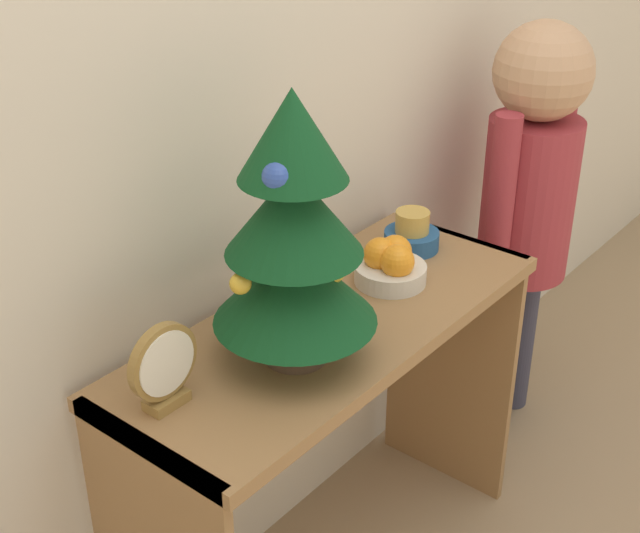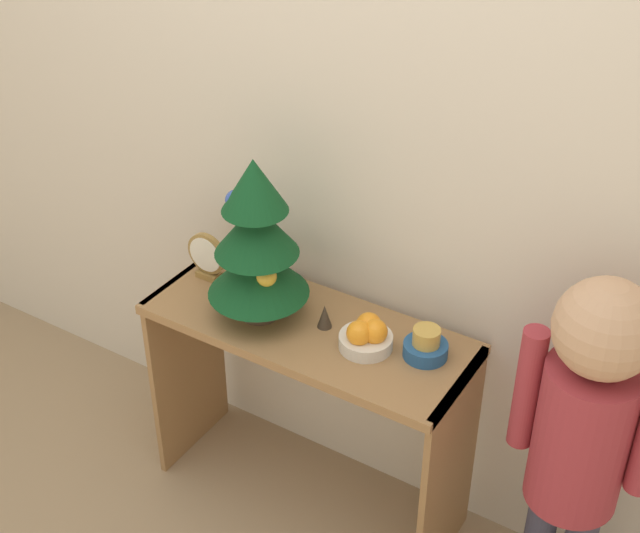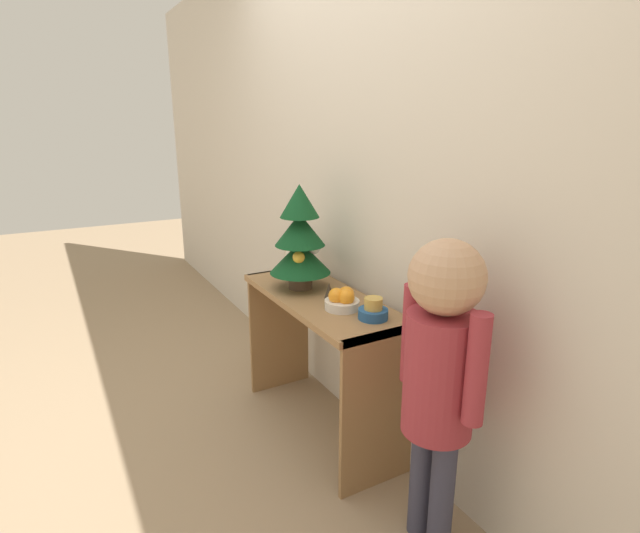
% 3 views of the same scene
% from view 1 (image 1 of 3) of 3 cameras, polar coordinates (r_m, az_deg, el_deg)
% --- Properties ---
extents(back_wall, '(7.00, 0.05, 2.50)m').
position_cam_1_polar(back_wall, '(1.70, -5.63, 15.34)').
color(back_wall, beige).
rests_on(back_wall, ground_plane).
extents(console_table, '(0.98, 0.39, 0.70)m').
position_cam_1_polar(console_table, '(1.85, 0.78, -7.94)').
color(console_table, olive).
rests_on(console_table, ground_plane).
extents(mini_tree, '(0.30, 0.30, 0.51)m').
position_cam_1_polar(mini_tree, '(1.52, -1.69, 2.00)').
color(mini_tree, '#4C3828').
rests_on(mini_tree, console_table).
extents(fruit_bowl, '(0.15, 0.15, 0.10)m').
position_cam_1_polar(fruit_bowl, '(1.87, 4.54, 0.17)').
color(fruit_bowl, silver).
rests_on(fruit_bowl, console_table).
extents(singing_bowl, '(0.12, 0.12, 0.09)m').
position_cam_1_polar(singing_bowl, '(2.02, 5.89, 2.06)').
color(singing_bowl, '#235189').
rests_on(singing_bowl, console_table).
extents(desk_clock, '(0.14, 0.04, 0.16)m').
position_cam_1_polar(desk_clock, '(1.50, -9.96, -6.38)').
color(desk_clock, olive).
rests_on(desk_clock, console_table).
extents(figurine, '(0.04, 0.04, 0.07)m').
position_cam_1_polar(figurine, '(1.78, 1.26, -1.54)').
color(figurine, '#382D23').
rests_on(figurine, console_table).
extents(child_figure, '(0.38, 0.25, 1.15)m').
position_cam_1_polar(child_figure, '(2.37, 13.30, 5.31)').
color(child_figure, '#38384C').
rests_on(child_figure, ground_plane).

